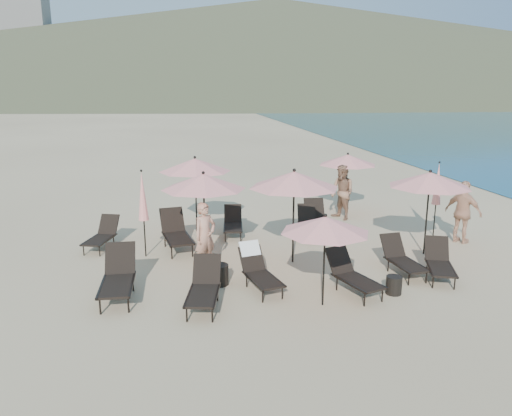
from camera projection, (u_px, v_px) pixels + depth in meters
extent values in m
plane|color=#D6BA8C|center=(336.00, 288.00, 11.42)|extent=(800.00, 800.00, 0.00)
cone|color=brown|center=(277.00, 47.00, 301.77)|extent=(690.00, 690.00, 55.00)
cone|color=brown|center=(447.00, 69.00, 353.70)|extent=(280.00, 280.00, 32.00)
cube|color=beige|center=(24.00, 42.00, 229.47)|extent=(22.00, 18.00, 48.00)
cube|color=beige|center=(101.00, 61.00, 296.88)|extent=(18.00, 16.00, 38.00)
cube|color=black|center=(117.00, 286.00, 10.59)|extent=(0.68, 1.30, 0.05)
cube|color=black|center=(120.00, 258.00, 11.34)|extent=(0.67, 0.50, 0.67)
cylinder|color=black|center=(100.00, 306.00, 10.08)|extent=(0.04, 0.04, 0.37)
cylinder|color=black|center=(107.00, 285.00, 11.14)|extent=(0.04, 0.04, 0.37)
cylinder|color=black|center=(128.00, 304.00, 10.16)|extent=(0.04, 0.04, 0.37)
cylinder|color=black|center=(133.00, 284.00, 11.22)|extent=(0.04, 0.04, 0.37)
cube|color=black|center=(101.00, 285.00, 10.59)|extent=(0.06, 1.45, 0.04)
cube|color=black|center=(132.00, 284.00, 10.68)|extent=(0.06, 1.45, 0.04)
cube|color=black|center=(202.00, 296.00, 10.18)|extent=(0.81, 1.25, 0.05)
cube|color=black|center=(207.00, 269.00, 10.87)|extent=(0.67, 0.54, 0.60)
cylinder|color=black|center=(187.00, 314.00, 9.76)|extent=(0.03, 0.03, 0.33)
cylinder|color=black|center=(194.00, 294.00, 10.73)|extent=(0.03, 0.03, 0.33)
cylinder|color=black|center=(212.00, 314.00, 9.75)|extent=(0.03, 0.03, 0.33)
cylinder|color=black|center=(217.00, 294.00, 10.71)|extent=(0.03, 0.03, 0.33)
cube|color=black|center=(189.00, 294.00, 10.23)|extent=(0.28, 1.29, 0.04)
cube|color=black|center=(217.00, 295.00, 10.22)|extent=(0.28, 1.29, 0.04)
cube|color=black|center=(264.00, 280.00, 11.09)|extent=(0.79, 1.17, 0.04)
cube|color=black|center=(252.00, 259.00, 11.67)|extent=(0.63, 0.52, 0.55)
cylinder|color=black|center=(263.00, 296.00, 10.64)|extent=(0.03, 0.03, 0.30)
cylinder|color=black|center=(247.00, 281.00, 11.46)|extent=(0.03, 0.03, 0.30)
cylinder|color=black|center=(282.00, 293.00, 10.81)|extent=(0.03, 0.03, 0.30)
cylinder|color=black|center=(265.00, 278.00, 11.64)|extent=(0.03, 0.03, 0.30)
cube|color=black|center=(252.00, 281.00, 11.02)|extent=(0.32, 1.18, 0.04)
cube|color=black|center=(274.00, 277.00, 11.22)|extent=(0.32, 1.18, 0.04)
cube|color=white|center=(250.00, 248.00, 11.73)|extent=(0.53, 0.36, 0.33)
cube|color=black|center=(360.00, 282.00, 10.92)|extent=(0.90, 1.25, 0.05)
cube|color=black|center=(339.00, 260.00, 11.51)|extent=(0.68, 0.58, 0.58)
cylinder|color=black|center=(365.00, 299.00, 10.45)|extent=(0.03, 0.03, 0.32)
cylinder|color=black|center=(337.00, 284.00, 11.28)|extent=(0.03, 0.03, 0.32)
cylinder|color=black|center=(382.00, 295.00, 10.67)|extent=(0.03, 0.03, 0.32)
cylinder|color=black|center=(354.00, 280.00, 11.50)|extent=(0.03, 0.03, 0.32)
cube|color=black|center=(348.00, 283.00, 10.84)|extent=(0.43, 1.21, 0.04)
cube|color=black|center=(368.00, 279.00, 11.09)|extent=(0.43, 1.21, 0.04)
cube|color=black|center=(408.00, 265.00, 12.00)|extent=(0.67, 1.14, 0.05)
cube|color=black|center=(393.00, 245.00, 12.62)|extent=(0.60, 0.47, 0.56)
cylinder|color=black|center=(409.00, 279.00, 11.55)|extent=(0.03, 0.03, 0.31)
cylinder|color=black|center=(388.00, 266.00, 12.43)|extent=(0.03, 0.03, 0.31)
cylinder|color=black|center=(427.00, 277.00, 11.67)|extent=(0.03, 0.03, 0.31)
cylinder|color=black|center=(405.00, 264.00, 12.55)|extent=(0.03, 0.03, 0.31)
cube|color=black|center=(397.00, 265.00, 11.97)|extent=(0.16, 1.22, 0.04)
cube|color=black|center=(416.00, 263.00, 12.11)|extent=(0.16, 1.22, 0.04)
cube|color=black|center=(441.00, 269.00, 11.74)|extent=(0.90, 1.21, 0.05)
cube|color=black|center=(437.00, 248.00, 12.38)|extent=(0.67, 0.58, 0.56)
cylinder|color=black|center=(433.00, 282.00, 11.39)|extent=(0.03, 0.03, 0.31)
cylinder|color=black|center=(427.00, 268.00, 12.28)|extent=(0.03, 0.03, 0.31)
cylinder|color=black|center=(455.00, 283.00, 11.31)|extent=(0.03, 0.03, 0.31)
cylinder|color=black|center=(447.00, 269.00, 12.20)|extent=(0.03, 0.03, 0.31)
cube|color=black|center=(429.00, 267.00, 11.83)|extent=(0.45, 1.17, 0.04)
cube|color=black|center=(453.00, 269.00, 11.74)|extent=(0.45, 1.17, 0.04)
cube|color=black|center=(98.00, 240.00, 13.94)|extent=(0.85, 1.18, 0.04)
cube|color=black|center=(109.00, 224.00, 14.57)|extent=(0.65, 0.55, 0.55)
cylinder|color=black|center=(84.00, 250.00, 13.59)|extent=(0.03, 0.03, 0.30)
cylinder|color=black|center=(99.00, 240.00, 14.47)|extent=(0.03, 0.03, 0.30)
cylinder|color=black|center=(99.00, 251.00, 13.52)|extent=(0.03, 0.03, 0.30)
cylinder|color=black|center=(114.00, 241.00, 14.40)|extent=(0.03, 0.03, 0.30)
cube|color=black|center=(90.00, 239.00, 14.02)|extent=(0.40, 1.15, 0.04)
cube|color=black|center=(108.00, 240.00, 13.95)|extent=(0.40, 1.15, 0.04)
cube|color=black|center=(178.00, 239.00, 13.85)|extent=(0.88, 1.39, 0.05)
cube|color=black|center=(172.00, 220.00, 14.57)|extent=(0.74, 0.60, 0.67)
cylinder|color=black|center=(172.00, 252.00, 13.31)|extent=(0.04, 0.04, 0.37)
cylinder|color=black|center=(165.00, 241.00, 14.33)|extent=(0.04, 0.04, 0.37)
cylinder|color=black|center=(192.00, 250.00, 13.49)|extent=(0.04, 0.04, 0.37)
cylinder|color=black|center=(184.00, 239.00, 14.51)|extent=(0.04, 0.04, 0.37)
cube|color=black|center=(166.00, 239.00, 13.79)|extent=(0.29, 1.45, 0.04)
cube|color=black|center=(189.00, 237.00, 14.00)|extent=(0.29, 1.45, 0.04)
cube|color=black|center=(233.00, 228.00, 15.18)|extent=(0.67, 1.12, 0.04)
cube|color=black|center=(233.00, 214.00, 15.81)|extent=(0.59, 0.46, 0.55)
cylinder|color=black|center=(225.00, 237.00, 14.78)|extent=(0.03, 0.03, 0.30)
cylinder|color=black|center=(226.00, 229.00, 15.66)|extent=(0.03, 0.03, 0.30)
cylinder|color=black|center=(241.00, 237.00, 14.80)|extent=(0.03, 0.03, 0.30)
cylinder|color=black|center=(240.00, 228.00, 15.68)|extent=(0.03, 0.03, 0.30)
cube|color=black|center=(224.00, 227.00, 15.21)|extent=(0.18, 1.19, 0.04)
cube|color=black|center=(242.00, 227.00, 15.23)|extent=(0.18, 1.19, 0.04)
cube|color=black|center=(319.00, 225.00, 15.33)|extent=(0.76, 1.29, 0.05)
cube|color=black|center=(314.00, 209.00, 16.06)|extent=(0.68, 0.53, 0.63)
cylinder|color=black|center=(313.00, 235.00, 14.87)|extent=(0.04, 0.04, 0.35)
cylinder|color=black|center=(307.00, 226.00, 15.89)|extent=(0.04, 0.04, 0.35)
cylinder|color=black|center=(330.00, 235.00, 14.90)|extent=(0.04, 0.04, 0.35)
cylinder|color=black|center=(324.00, 225.00, 15.92)|extent=(0.04, 0.04, 0.35)
cube|color=black|center=(308.00, 224.00, 15.36)|extent=(0.18, 1.38, 0.04)
cube|color=black|center=(328.00, 224.00, 15.40)|extent=(0.18, 1.38, 0.04)
cube|color=black|center=(309.00, 228.00, 15.14)|extent=(0.72, 1.16, 0.05)
cube|color=black|center=(307.00, 213.00, 15.79)|extent=(0.62, 0.49, 0.56)
cylinder|color=black|center=(303.00, 237.00, 14.74)|extent=(0.03, 0.03, 0.31)
cylinder|color=black|center=(300.00, 228.00, 15.65)|extent=(0.03, 0.03, 0.31)
cylinder|color=black|center=(319.00, 237.00, 14.74)|extent=(0.03, 0.03, 0.31)
cylinder|color=black|center=(315.00, 228.00, 15.65)|extent=(0.03, 0.03, 0.31)
cube|color=black|center=(300.00, 227.00, 15.18)|extent=(0.22, 1.22, 0.04)
cube|color=black|center=(318.00, 227.00, 15.19)|extent=(0.22, 1.22, 0.04)
cylinder|color=black|center=(204.00, 219.00, 13.13)|extent=(0.05, 0.05, 2.21)
cone|color=pink|center=(203.00, 182.00, 12.89)|extent=(2.21, 2.21, 0.40)
sphere|color=black|center=(203.00, 173.00, 12.83)|extent=(0.08, 0.08, 0.08)
cylinder|color=black|center=(293.00, 220.00, 12.86)|extent=(0.05, 0.05, 2.31)
cone|color=pink|center=(294.00, 180.00, 12.61)|extent=(2.31, 2.31, 0.42)
sphere|color=black|center=(294.00, 170.00, 12.55)|extent=(0.09, 0.09, 0.09)
cylinder|color=black|center=(427.00, 216.00, 13.50)|extent=(0.05, 0.05, 2.19)
cone|color=pink|center=(430.00, 180.00, 13.27)|extent=(2.19, 2.19, 0.40)
sphere|color=black|center=(431.00, 171.00, 13.21)|extent=(0.08, 0.08, 0.08)
cylinder|color=black|center=(196.00, 197.00, 15.65)|extent=(0.05, 0.05, 2.24)
cone|color=pink|center=(195.00, 165.00, 15.41)|extent=(2.24, 2.24, 0.41)
sphere|color=black|center=(195.00, 157.00, 15.35)|extent=(0.09, 0.09, 0.09)
cylinder|color=black|center=(347.00, 185.00, 17.89)|extent=(0.04, 0.04, 2.06)
cone|color=pink|center=(348.00, 160.00, 17.67)|extent=(2.06, 2.06, 0.37)
sphere|color=black|center=(348.00, 154.00, 17.62)|extent=(0.08, 0.08, 0.08)
cylinder|color=black|center=(324.00, 264.00, 10.34)|extent=(0.04, 0.04, 1.86)
cone|color=pink|center=(325.00, 225.00, 10.14)|extent=(1.86, 1.86, 0.34)
sphere|color=black|center=(326.00, 215.00, 10.09)|extent=(0.07, 0.07, 0.07)
cylinder|color=black|center=(434.00, 220.00, 15.35)|extent=(0.04, 0.04, 0.99)
cone|color=pink|center=(438.00, 184.00, 15.08)|extent=(0.27, 0.27, 1.26)
sphere|color=black|center=(440.00, 162.00, 14.92)|extent=(0.06, 0.06, 0.06)
cylinder|color=black|center=(145.00, 238.00, 13.45)|extent=(0.04, 0.04, 1.02)
cone|color=pink|center=(143.00, 196.00, 13.17)|extent=(0.28, 0.28, 1.30)
sphere|color=black|center=(141.00, 171.00, 13.01)|extent=(0.07, 0.07, 0.07)
cylinder|color=black|center=(219.00, 275.00, 11.59)|extent=(0.44, 0.44, 0.48)
cylinder|color=black|center=(394.00, 285.00, 11.08)|extent=(0.35, 0.35, 0.41)
imported|color=tan|center=(205.00, 236.00, 12.42)|extent=(0.75, 0.69, 1.72)
imported|color=#94674C|center=(342.00, 192.00, 17.13)|extent=(1.01, 1.12, 1.89)
imported|color=tan|center=(463.00, 212.00, 14.54)|extent=(0.98, 1.15, 1.85)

